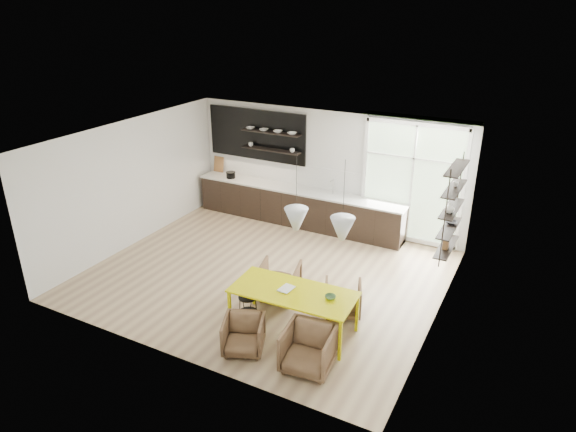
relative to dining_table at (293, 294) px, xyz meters
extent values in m
cube|color=tan|center=(-1.39, 1.46, -0.73)|extent=(7.00, 6.00, 0.01)
cube|color=silver|center=(-1.39, 4.46, 0.73)|extent=(7.00, 0.02, 2.90)
cube|color=silver|center=(-4.89, 1.46, 0.73)|extent=(0.02, 6.00, 2.90)
cube|color=silver|center=(2.11, 1.46, 0.73)|extent=(0.02, 6.00, 2.90)
cube|color=silver|center=(-1.39, 1.46, 2.18)|extent=(7.00, 6.00, 0.01)
cube|color=#B2D1A5|center=(0.76, 4.43, 0.73)|extent=(2.20, 0.02, 2.70)
cube|color=silver|center=(0.76, 4.40, 0.73)|extent=(2.30, 0.08, 2.80)
cone|color=silver|center=(-0.44, 0.96, 0.93)|extent=(0.44, 0.44, 0.42)
cone|color=silver|center=(0.46, 0.96, 0.93)|extent=(0.44, 0.44, 0.42)
cylinder|color=black|center=(-0.44, 0.96, 1.73)|extent=(0.01, 0.01, 0.89)
cylinder|color=black|center=(0.46, 0.96, 1.73)|extent=(0.01, 0.01, 0.89)
cube|color=black|center=(-1.99, 4.12, -0.27)|extent=(5.50, 0.65, 0.90)
cube|color=#BCBCB7|center=(-1.99, 4.12, 0.20)|extent=(5.54, 0.69, 0.04)
cube|color=silver|center=(-1.99, 4.44, 0.48)|extent=(5.50, 0.02, 0.55)
cube|color=black|center=(-3.34, 4.42, 1.38)|extent=(2.80, 0.06, 1.30)
cube|color=black|center=(-2.84, 4.28, 1.53)|extent=(1.60, 0.28, 0.03)
cube|color=black|center=(-2.84, 4.28, 1.08)|extent=(1.60, 0.28, 0.03)
cube|color=#905C33|center=(-4.54, 4.36, 0.43)|extent=(0.30, 0.10, 0.42)
cylinder|color=silver|center=(-1.09, 4.22, 0.40)|extent=(0.02, 0.02, 0.40)
imported|color=white|center=(-3.44, 4.28, 1.57)|extent=(0.22, 0.22, 0.05)
imported|color=white|center=(-3.04, 4.28, 1.57)|extent=(0.22, 0.22, 0.05)
imported|color=white|center=(-2.64, 4.28, 1.57)|extent=(0.22, 0.22, 0.05)
imported|color=white|center=(-2.24, 4.28, 1.57)|extent=(0.22, 0.22, 0.05)
imported|color=white|center=(-3.44, 4.28, 1.14)|extent=(0.12, 0.12, 0.10)
imported|color=white|center=(-2.24, 4.28, 1.14)|extent=(0.12, 0.12, 0.10)
cylinder|color=black|center=(-3.95, 4.05, 0.29)|extent=(0.24, 0.24, 0.15)
cube|color=black|center=(1.97, 2.06, 0.98)|extent=(0.02, 0.02, 1.90)
cube|color=black|center=(1.97, 3.26, 0.98)|extent=(0.02, 0.02, 1.90)
cube|color=black|center=(1.97, 2.66, 0.18)|extent=(0.26, 1.20, 0.02)
cube|color=black|center=(1.97, 2.66, 0.58)|extent=(0.26, 1.20, 0.02)
cube|color=black|center=(1.97, 2.66, 0.98)|extent=(0.26, 1.20, 0.02)
cube|color=black|center=(1.97, 2.66, 1.38)|extent=(0.26, 1.20, 0.03)
cube|color=black|center=(1.97, 2.66, 1.78)|extent=(0.26, 1.20, 0.03)
imported|color=white|center=(1.97, 2.41, 1.09)|extent=(0.18, 0.18, 0.19)
imported|color=#333338|center=(1.97, 2.86, 0.62)|extent=(0.22, 0.22, 0.05)
imported|color=white|center=(1.97, 2.76, 1.44)|extent=(0.10, 0.10, 0.09)
cube|color=#905C33|center=(1.97, 2.56, 0.31)|extent=(0.10, 0.18, 0.24)
cube|color=#CAC700|center=(0.00, 0.00, 0.04)|extent=(2.16, 1.05, 0.03)
cube|color=#CAC700|center=(-0.99, -0.47, -0.35)|extent=(0.05, 0.05, 0.74)
cube|color=#CAC700|center=(-1.03, 0.38, -0.35)|extent=(0.05, 0.05, 0.74)
cube|color=#CAC700|center=(1.03, -0.38, -0.35)|extent=(0.05, 0.05, 0.74)
cube|color=#CAC700|center=(0.99, 0.47, -0.35)|extent=(0.05, 0.05, 0.74)
imported|color=brown|center=(-0.73, 0.85, -0.38)|extent=(0.90, 0.91, 0.69)
imported|color=brown|center=(0.56, 0.88, -0.41)|extent=(0.86, 0.87, 0.61)
imported|color=brown|center=(-0.45, -0.88, -0.42)|extent=(0.85, 0.86, 0.60)
imported|color=brown|center=(0.67, -0.78, -0.37)|extent=(0.84, 0.86, 0.71)
cylinder|color=black|center=(-0.87, -0.08, -0.28)|extent=(0.34, 0.34, 0.02)
cylinder|color=black|center=(-0.87, -0.08, -0.60)|extent=(0.36, 0.36, 0.02)
cylinder|color=black|center=(-0.72, -0.04, -0.50)|extent=(0.01, 0.01, 0.44)
cylinder|color=black|center=(-0.91, 0.08, -0.50)|extent=(0.01, 0.01, 0.44)
cylinder|color=black|center=(-1.03, -0.11, -0.50)|extent=(0.01, 0.01, 0.44)
cylinder|color=black|center=(-0.84, -0.23, -0.50)|extent=(0.01, 0.01, 0.44)
imported|color=white|center=(-0.24, 0.01, 0.07)|extent=(0.24, 0.31, 0.03)
imported|color=#467042|center=(0.65, 0.08, 0.08)|extent=(0.22, 0.22, 0.06)
camera|label=1|loc=(3.40, -6.65, 4.64)|focal=32.00mm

